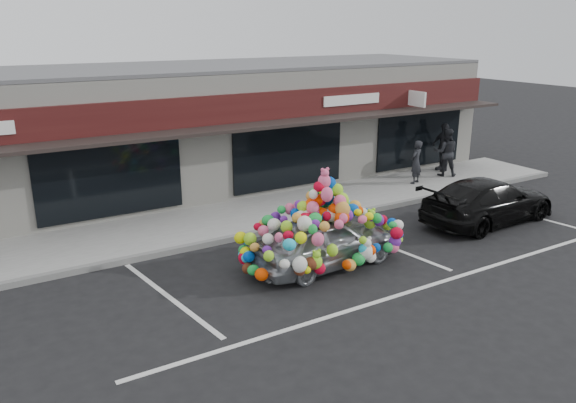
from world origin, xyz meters
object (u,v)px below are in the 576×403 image
pedestrian_a (416,162)px  pedestrian_b (446,152)px  toy_car (324,235)px  pedestrian_c (444,147)px  black_sedan (488,201)px

pedestrian_a → pedestrian_b: bearing=166.4°
toy_car → pedestrian_c: size_ratio=2.21×
black_sedan → pedestrian_b: size_ratio=2.53×
black_sedan → pedestrian_b: (2.53, 4.18, 0.39)m
pedestrian_b → pedestrian_c: size_ratio=0.97×
pedestrian_c → pedestrian_a: bearing=-70.4°
pedestrian_c → black_sedan: bearing=-33.7°
pedestrian_b → pedestrian_c: (0.52, 0.63, 0.03)m
toy_car → pedestrian_b: size_ratio=2.29×
black_sedan → pedestrian_c: 5.72m
pedestrian_b → pedestrian_a: bearing=46.0°
pedestrian_a → pedestrian_c: pedestrian_c is taller
black_sedan → toy_car: bearing=88.8°
toy_car → pedestrian_c: bearing=-65.0°
pedestrian_a → pedestrian_c: (2.24, 0.86, 0.16)m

